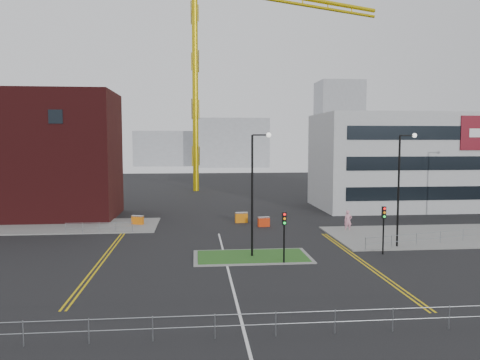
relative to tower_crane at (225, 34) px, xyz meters
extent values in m
plane|color=black|center=(-3.27, -57.18, -27.15)|extent=(200.00, 200.00, 0.00)
cube|color=slate|center=(-23.27, -35.18, -27.09)|extent=(28.00, 8.00, 0.12)
cube|color=slate|center=(18.73, -43.18, -27.09)|extent=(24.00, 10.00, 0.12)
cube|color=slate|center=(-1.27, -49.18, -27.11)|extent=(8.60, 4.60, 0.08)
cube|color=#21531B|center=(-1.27, -49.18, -27.09)|extent=(8.00, 4.00, 0.12)
cube|color=#471113|center=(-23.27, -29.18, -20.15)|extent=(18.00, 10.00, 14.00)
cube|color=black|center=(-19.27, -34.20, -16.15)|extent=(1.40, 0.10, 1.40)
cube|color=#ABAEB0|center=(22.73, -25.18, -21.15)|extent=(25.00, 12.00, 12.00)
cube|color=black|center=(22.73, -31.20, -24.66)|extent=(22.00, 0.10, 1.60)
cube|color=black|center=(22.73, -31.20, -21.15)|extent=(22.00, 0.10, 1.60)
cube|color=black|center=(22.73, -31.20, -17.65)|extent=(22.00, 0.10, 1.60)
cylinder|color=#C5A80B|center=(-5.27, -2.18, -9.44)|extent=(1.00, 1.00, 35.43)
cylinder|color=black|center=(-1.27, -49.18, -22.65)|extent=(0.16, 0.16, 9.00)
cylinder|color=black|center=(-0.67, -49.18, -18.15)|extent=(1.20, 0.10, 0.10)
sphere|color=silver|center=(-0.07, -49.18, -18.15)|extent=(0.36, 0.36, 0.36)
cylinder|color=black|center=(10.73, -47.18, -22.65)|extent=(0.16, 0.16, 9.00)
cylinder|color=black|center=(11.33, -47.18, -18.15)|extent=(1.20, 0.10, 0.10)
sphere|color=silver|center=(11.93, -47.18, -18.15)|extent=(0.36, 0.36, 0.36)
cylinder|color=black|center=(0.73, -51.18, -25.65)|extent=(0.12, 0.12, 3.00)
cube|color=black|center=(0.73, -51.18, -23.95)|extent=(0.28, 0.22, 0.90)
sphere|color=red|center=(0.73, -51.31, -23.65)|extent=(0.18, 0.18, 0.18)
sphere|color=orange|center=(0.73, -51.31, -23.95)|extent=(0.18, 0.18, 0.18)
sphere|color=#0CCC33|center=(0.73, -51.31, -24.25)|extent=(0.18, 0.18, 0.18)
cylinder|color=black|center=(8.73, -49.18, -25.65)|extent=(0.12, 0.12, 3.00)
cube|color=black|center=(8.73, -49.18, -23.95)|extent=(0.28, 0.22, 0.90)
sphere|color=red|center=(8.73, -49.31, -23.65)|extent=(0.18, 0.18, 0.18)
sphere|color=orange|center=(8.73, -49.31, -23.95)|extent=(0.18, 0.18, 0.18)
sphere|color=#0CCC33|center=(8.73, -49.31, -24.25)|extent=(0.18, 0.18, 0.18)
cylinder|color=gray|center=(-3.27, -63.18, -26.10)|extent=(24.00, 0.04, 0.04)
cylinder|color=gray|center=(-3.27, -63.18, -26.60)|extent=(24.00, 0.04, 0.04)
cylinder|color=gray|center=(-14.27, -39.18, -26.10)|extent=(6.00, 0.04, 0.04)
cylinder|color=gray|center=(-14.27, -39.18, -26.60)|extent=(6.00, 0.04, 0.04)
cylinder|color=gray|center=(-17.27, -39.18, -26.60)|extent=(0.05, 0.05, 1.10)
cylinder|color=gray|center=(-11.27, -39.18, -26.60)|extent=(0.05, 0.05, 1.10)
cylinder|color=gray|center=(17.23, -45.68, -26.10)|extent=(19.01, 5.04, 0.04)
cylinder|color=gray|center=(17.23, -45.68, -26.60)|extent=(19.01, 5.04, 0.04)
cylinder|color=gray|center=(7.73, -48.18, -26.60)|extent=(0.05, 0.05, 1.10)
cube|color=silver|center=(-3.27, -55.18, -27.15)|extent=(0.15, 30.00, 0.01)
cube|color=gold|center=(-12.27, -47.18, -27.15)|extent=(0.12, 24.00, 0.01)
cube|color=gold|center=(-11.97, -47.18, -27.15)|extent=(0.12, 24.00, 0.01)
cube|color=gold|center=(6.23, -51.18, -27.15)|extent=(0.12, 20.00, 0.01)
cube|color=gold|center=(6.53, -51.18, -27.15)|extent=(0.12, 20.00, 0.01)
cube|color=gray|center=(-43.27, 62.82, -16.15)|extent=(18.00, 12.00, 22.00)
cube|color=gray|center=(6.73, 72.82, -19.15)|extent=(24.00, 12.00, 16.00)
cube|color=gray|center=(41.73, 67.82, -13.15)|extent=(14.00, 12.00, 28.00)
cube|color=gray|center=(-11.27, 82.82, -21.15)|extent=(30.00, 12.00, 12.00)
imported|color=pink|center=(9.04, -40.09, -26.15)|extent=(0.75, 0.50, 2.01)
cube|color=orange|center=(-11.27, -35.07, -26.65)|extent=(1.27, 0.80, 1.01)
cube|color=silver|center=(-11.27, -35.07, -26.19)|extent=(1.27, 0.80, 0.12)
cube|color=orange|center=(-0.59, -34.43, -26.61)|extent=(1.34, 0.55, 1.09)
cube|color=silver|center=(-0.59, -34.43, -26.12)|extent=(1.34, 0.55, 0.13)
cube|color=red|center=(1.41, -36.95, -26.66)|extent=(1.22, 0.58, 0.97)
cube|color=silver|center=(1.41, -36.95, -26.23)|extent=(1.22, 0.58, 0.12)
camera|label=1|loc=(-5.40, -82.84, -18.60)|focal=35.00mm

